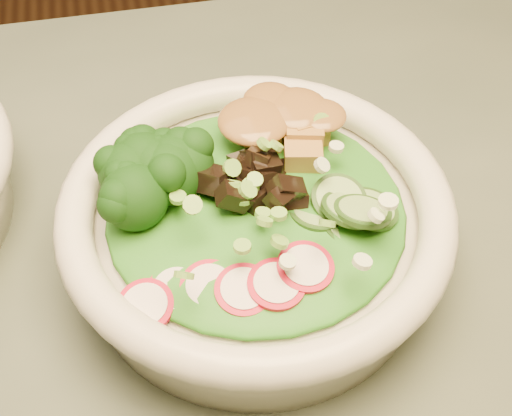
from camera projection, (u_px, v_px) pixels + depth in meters
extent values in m
cube|color=#4C5748|center=(156.00, 366.00, 0.47)|extent=(1.20, 0.80, 0.03)
cylinder|color=silver|center=(256.00, 239.00, 0.49)|extent=(0.23, 0.23, 0.05)
torus|color=silver|center=(256.00, 207.00, 0.47)|extent=(0.26, 0.26, 0.03)
ellipsoid|color=#1A6415|center=(256.00, 207.00, 0.47)|extent=(0.20, 0.20, 0.02)
ellipsoid|color=brown|center=(273.00, 118.00, 0.49)|extent=(0.07, 0.05, 0.02)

